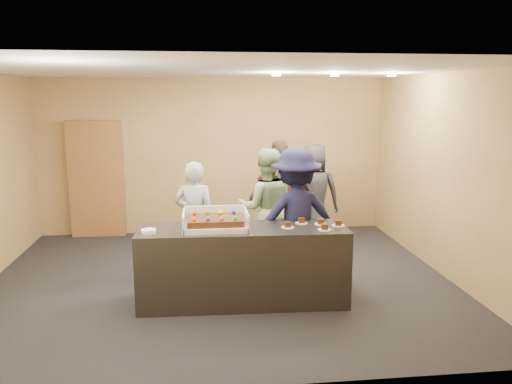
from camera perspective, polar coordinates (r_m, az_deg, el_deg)
room at (r=6.34m, az=-4.22°, el=1.46°), size 6.04×6.00×2.70m
serving_counter at (r=5.87m, az=-1.48°, el=-8.37°), size 2.42×0.78×0.90m
storage_cabinet at (r=8.94m, az=-17.77°, el=1.42°), size 0.91×0.15×1.99m
cake_box at (r=5.73m, az=-4.66°, el=-3.67°), size 0.73×0.51×0.22m
sheet_cake at (r=5.69m, az=-4.66°, el=-3.26°), size 0.63×0.43×0.12m
plate_stack at (r=5.64m, az=-12.16°, el=-4.40°), size 0.16×0.16×0.04m
slice_a at (r=5.75m, az=3.66°, el=-3.86°), size 0.15×0.15×0.07m
slice_b at (r=5.95m, az=5.23°, el=-3.37°), size 0.15×0.15×0.07m
slice_c at (r=5.69m, az=7.84°, el=-4.09°), size 0.15×0.15×0.07m
slice_d at (r=5.93m, az=7.41°, el=-3.47°), size 0.15×0.15×0.07m
slice_e at (r=5.89m, az=9.37°, el=-3.62°), size 0.15×0.15×0.07m
person_server_grey at (r=6.73m, az=-7.00°, el=-3.04°), size 0.64×0.51×1.55m
person_sage_man at (r=7.00m, az=1.14°, el=-1.86°), size 0.84×0.67×1.68m
person_navy_man at (r=6.29m, az=4.56°, el=-2.98°), size 1.22×0.80×1.76m
person_brown_extra at (r=7.64m, az=2.89°, el=-0.50°), size 1.11×0.67×1.76m
person_dark_suit at (r=8.07m, az=6.63°, el=-0.33°), size 0.89×0.66×1.65m
ceiling_spotlights at (r=7.01m, az=8.99°, el=13.08°), size 1.72×0.12×0.03m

